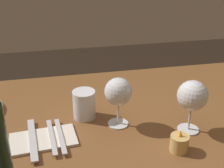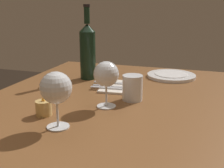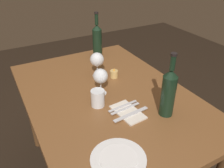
{
  "view_description": "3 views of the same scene",
  "coord_description": "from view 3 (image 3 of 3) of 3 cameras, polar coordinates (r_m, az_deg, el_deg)",
  "views": [
    {
      "loc": [
        0.16,
        0.76,
        1.27
      ],
      "look_at": [
        -0.01,
        -0.07,
        0.87
      ],
      "focal_mm": 48.04,
      "sensor_mm": 36.0,
      "label": 1
    },
    {
      "loc": [
        -0.91,
        -0.35,
        1.09
      ],
      "look_at": [
        0.07,
        -0.02,
        0.8
      ],
      "focal_mm": 46.47,
      "sensor_mm": 36.0,
      "label": 2
    },
    {
      "loc": [
        1.02,
        -0.53,
        1.49
      ],
      "look_at": [
        0.06,
        0.0,
        0.83
      ],
      "focal_mm": 37.33,
      "sensor_mm": 36.0,
      "label": 3
    }
  ],
  "objects": [
    {
      "name": "dining_table",
      "position": [
        1.43,
        -1.18,
        -5.38
      ],
      "size": [
        1.3,
        0.9,
        0.74
      ],
      "color": "brown",
      "rests_on": "ground"
    },
    {
      "name": "wine_glass_left",
      "position": [
        1.51,
        -3.7,
        5.92
      ],
      "size": [
        0.09,
        0.09,
        0.17
      ],
      "color": "white",
      "rests_on": "dining_table"
    },
    {
      "name": "wine_glass_right",
      "position": [
        1.32,
        -2.83,
        1.83
      ],
      "size": [
        0.09,
        0.09,
        0.16
      ],
      "color": "white",
      "rests_on": "dining_table"
    },
    {
      "name": "wine_bottle",
      "position": [
        1.81,
        -3.64,
        10.74
      ],
      "size": [
        0.07,
        0.07,
        0.34
      ],
      "color": "black",
      "rests_on": "dining_table"
    },
    {
      "name": "wine_bottle_second",
      "position": [
        1.18,
        13.66,
        -1.86
      ],
      "size": [
        0.07,
        0.07,
        0.34
      ],
      "color": "black",
      "rests_on": "dining_table"
    },
    {
      "name": "water_tumbler",
      "position": [
        1.26,
        -3.51,
        -3.65
      ],
      "size": [
        0.07,
        0.07,
        0.09
      ],
      "color": "white",
      "rests_on": "dining_table"
    },
    {
      "name": "votive_candle",
      "position": [
        1.54,
        0.5,
        2.44
      ],
      "size": [
        0.05,
        0.05,
        0.07
      ],
      "color": "#DBB266",
      "rests_on": "dining_table"
    },
    {
      "name": "dinner_plate",
      "position": [
        0.99,
        1.56,
        -17.94
      ],
      "size": [
        0.23,
        0.23,
        0.02
      ],
      "color": "white",
      "rests_on": "dining_table"
    },
    {
      "name": "folded_napkin",
      "position": [
        1.23,
        3.88,
        -6.87
      ],
      "size": [
        0.2,
        0.13,
        0.01
      ],
      "color": "silver",
      "rests_on": "dining_table"
    },
    {
      "name": "fork_inner",
      "position": [
        1.24,
        3.28,
        -6.02
      ],
      "size": [
        0.03,
        0.18,
        0.0
      ],
      "color": "silver",
      "rests_on": "folded_napkin"
    },
    {
      "name": "fork_outer",
      "position": [
        1.26,
        2.68,
        -5.42
      ],
      "size": [
        0.03,
        0.18,
        0.0
      ],
      "color": "silver",
      "rests_on": "folded_napkin"
    },
    {
      "name": "table_knife",
      "position": [
        1.2,
        4.65,
        -7.39
      ],
      "size": [
        0.04,
        0.21,
        0.0
      ],
      "color": "silver",
      "rests_on": "folded_napkin"
    }
  ]
}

